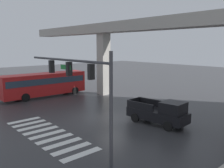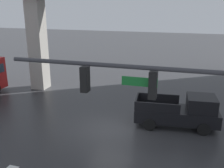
{
  "view_description": "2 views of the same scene",
  "coord_description": "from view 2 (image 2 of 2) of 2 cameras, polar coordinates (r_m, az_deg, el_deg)",
  "views": [
    {
      "loc": [
        15.57,
        -13.81,
        6.43
      ],
      "look_at": [
        -0.55,
        0.55,
        2.97
      ],
      "focal_mm": 37.99,
      "sensor_mm": 36.0,
      "label": 1
    },
    {
      "loc": [
        4.23,
        -13.76,
        7.39
      ],
      "look_at": [
        -0.68,
        2.65,
        2.12
      ],
      "focal_mm": 41.39,
      "sensor_mm": 36.0,
      "label": 2
    }
  ],
  "objects": [
    {
      "name": "pickup_truck",
      "position": [
        16.78,
        15.03,
        -5.96
      ],
      "size": [
        5.25,
        2.42,
        2.08
      ],
      "color": "black",
      "rests_on": "ground"
    },
    {
      "name": "ground_plane",
      "position": [
        16.19,
        -0.37,
        -10.07
      ],
      "size": [
        120.0,
        120.0,
        0.0
      ],
      "primitive_type": "plane",
      "color": "#2D2D30"
    },
    {
      "name": "traffic_signal_mast",
      "position": [
        7.97,
        17.03,
        -4.5
      ],
      "size": [
        8.69,
        0.32,
        6.2
      ],
      "color": "#38383D",
      "rests_on": "ground"
    }
  ]
}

